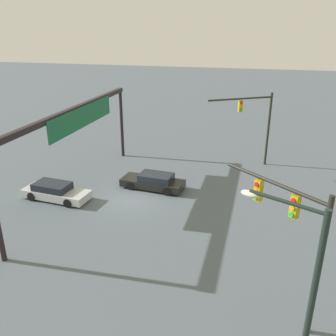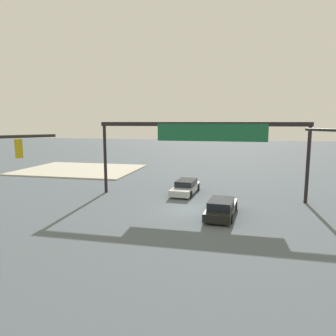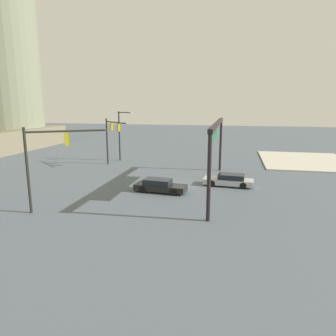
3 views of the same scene
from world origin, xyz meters
name	(u,v)px [view 1 (image 1 of 3)]	position (x,y,z in m)	size (l,w,h in m)	color
ground_plane	(133,199)	(0.00, 0.00, 0.00)	(179.13, 179.13, 0.00)	#505A63
traffic_signal_near_corner	(295,227)	(8.77, 10.02, 4.30)	(3.39, 4.01, 6.15)	black
traffic_signal_opposite_side	(256,117)	(-9.01, 7.94, 4.40)	(3.22, 5.06, 6.43)	black
streetlamp_curved_arm	(301,290)	(12.36, 10.02, 4.17)	(1.36, 2.54, 7.03)	black
overhead_sign_gantry	(77,122)	(-0.24, -4.10, 5.36)	(17.59, 0.43, 6.44)	black
sedan_car_approaching	(154,181)	(-2.16, 0.87, 0.58)	(2.17, 4.93, 1.21)	black
sedan_car_waiting_far	(55,192)	(1.37, -5.42, 0.58)	(2.17, 5.02, 1.21)	#B1B5B9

